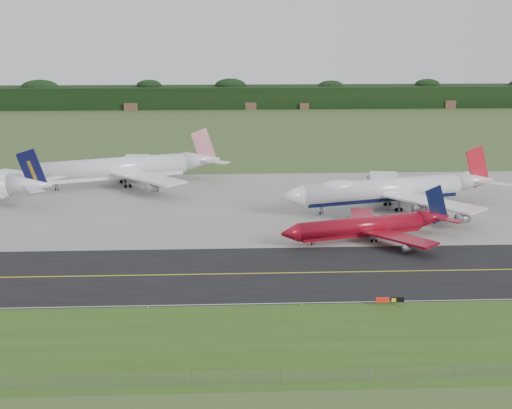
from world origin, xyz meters
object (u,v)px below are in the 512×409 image
object	(u,v)px
jet_ba_747	(389,189)
taxiway_sign	(390,300)
jet_red_737	(369,226)
jet_star_tail	(124,168)

from	to	relation	value
jet_ba_747	taxiway_sign	world-z (taller)	jet_ba_747
jet_red_737	jet_ba_747	bearing A→B (deg)	68.31
jet_ba_747	jet_red_737	distance (m)	28.59
jet_red_737	taxiway_sign	world-z (taller)	jet_red_737
jet_red_737	jet_star_tail	world-z (taller)	jet_star_tail
jet_ba_747	jet_red_737	world-z (taller)	jet_ba_747
taxiway_sign	jet_ba_747	bearing A→B (deg)	77.32
jet_star_tail	taxiway_sign	bearing A→B (deg)	-58.84
jet_ba_747	jet_star_tail	bearing A→B (deg)	156.99
jet_ba_747	jet_star_tail	size ratio (longest dim) A/B	1.03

